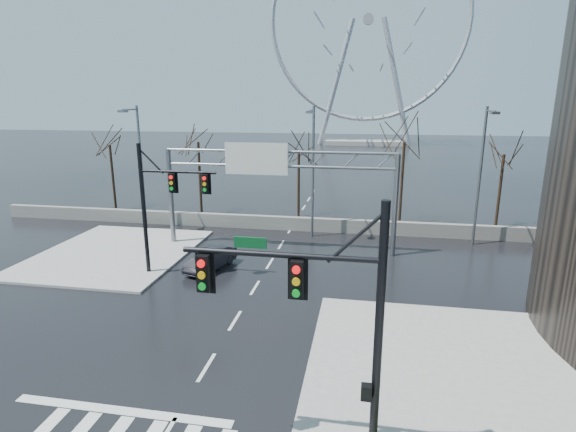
% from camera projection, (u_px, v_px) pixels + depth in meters
% --- Properties ---
extents(ground, '(260.00, 260.00, 0.00)m').
position_uv_depth(ground, '(207.00, 367.00, 18.02)').
color(ground, black).
rests_on(ground, ground).
extents(sidewalk_right_ext, '(12.00, 10.00, 0.15)m').
position_uv_depth(sidewalk_right_ext, '(458.00, 362.00, 18.24)').
color(sidewalk_right_ext, gray).
rests_on(sidewalk_right_ext, ground).
extents(sidewalk_far, '(10.00, 12.00, 0.15)m').
position_uv_depth(sidewalk_far, '(116.00, 253.00, 31.29)').
color(sidewalk_far, gray).
rests_on(sidewalk_far, ground).
extents(barrier_wall, '(52.00, 0.50, 1.10)m').
position_uv_depth(barrier_wall, '(290.00, 223.00, 36.95)').
color(barrier_wall, slate).
rests_on(barrier_wall, ground).
extents(signal_mast_near, '(5.52, 0.41, 8.00)m').
position_uv_depth(signal_mast_near, '(328.00, 312.00, 12.09)').
color(signal_mast_near, black).
rests_on(signal_mast_near, ground).
extents(signal_mast_far, '(4.72, 0.41, 8.00)m').
position_uv_depth(signal_mast_far, '(160.00, 198.00, 26.34)').
color(signal_mast_far, black).
rests_on(signal_mast_far, ground).
extents(sign_gantry, '(16.36, 0.40, 7.60)m').
position_uv_depth(sign_gantry, '(273.00, 178.00, 31.05)').
color(sign_gantry, slate).
rests_on(sign_gantry, ground).
extents(streetlight_left, '(0.50, 2.55, 10.00)m').
position_uv_depth(streetlight_left, '(139.00, 158.00, 35.87)').
color(streetlight_left, slate).
rests_on(streetlight_left, ground).
extents(streetlight_mid, '(0.50, 2.55, 10.00)m').
position_uv_depth(streetlight_mid, '(313.00, 162.00, 33.53)').
color(streetlight_mid, slate).
rests_on(streetlight_mid, ground).
extents(streetlight_right, '(0.50, 2.55, 10.00)m').
position_uv_depth(streetlight_right, '(482.00, 166.00, 31.52)').
color(streetlight_right, slate).
rests_on(streetlight_right, ground).
extents(tree_far_left, '(3.50, 3.50, 7.00)m').
position_uv_depth(tree_far_left, '(110.00, 153.00, 42.52)').
color(tree_far_left, black).
rests_on(tree_far_left, ground).
extents(tree_left, '(3.75, 3.75, 7.50)m').
position_uv_depth(tree_left, '(199.00, 151.00, 40.44)').
color(tree_left, black).
rests_on(tree_left, ground).
extents(tree_center, '(3.25, 3.25, 6.50)m').
position_uv_depth(tree_center, '(299.00, 160.00, 40.09)').
color(tree_center, black).
rests_on(tree_center, ground).
extents(tree_right, '(3.90, 3.90, 7.80)m').
position_uv_depth(tree_right, '(404.00, 152.00, 37.36)').
color(tree_right, black).
rests_on(tree_right, ground).
extents(tree_far_right, '(3.40, 3.40, 6.80)m').
position_uv_depth(tree_far_right, '(503.00, 163.00, 36.70)').
color(tree_far_right, black).
rests_on(tree_far_right, ground).
extents(ferris_wheel, '(45.00, 6.00, 50.91)m').
position_uv_depth(ferris_wheel, '(368.00, 28.00, 101.21)').
color(ferris_wheel, gray).
rests_on(ferris_wheel, ground).
extents(car, '(2.46, 4.28, 1.33)m').
position_uv_depth(car, '(210.00, 259.00, 28.33)').
color(car, black).
rests_on(car, ground).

